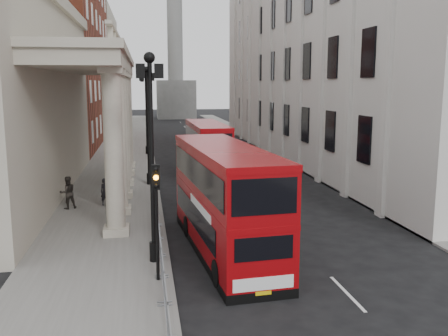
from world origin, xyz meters
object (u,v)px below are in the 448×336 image
(pedestrian_b, at_px, (68,193))
(bus_near, at_px, (225,197))
(lamp_post_south, at_px, (151,144))
(lamp_post_north, at_px, (146,107))
(lamp_post_mid, at_px, (148,117))
(traffic_light, at_px, (156,201))
(monument_column, at_px, (175,42))
(bus_far, at_px, (207,149))
(pedestrian_a, at_px, (105,192))
(pedestrian_c, at_px, (117,174))

(pedestrian_b, bearing_deg, bus_near, 108.27)
(lamp_post_south, bearing_deg, lamp_post_north, 90.00)
(lamp_post_mid, relative_size, lamp_post_north, 1.00)
(traffic_light, xyz_separation_m, pedestrian_b, (-4.81, 11.53, -2.04))
(monument_column, height_order, bus_near, monument_column)
(monument_column, height_order, bus_far, monument_column)
(monument_column, distance_m, traffic_light, 91.17)
(lamp_post_north, xyz_separation_m, pedestrian_a, (-2.65, -21.91, -3.99))
(bus_near, relative_size, pedestrian_a, 6.79)
(monument_column, xyz_separation_m, bus_far, (-2.03, -69.15, -13.77))
(pedestrian_a, bearing_deg, lamp_post_mid, 42.13)
(bus_far, relative_size, pedestrian_c, 5.19)
(lamp_post_north, bearing_deg, traffic_light, -89.83)
(bus_near, height_order, pedestrian_b, bus_near)
(monument_column, bearing_deg, lamp_post_north, -96.72)
(pedestrian_c, bearing_deg, bus_far, 62.60)
(lamp_post_south, distance_m, bus_far, 19.59)
(lamp_post_mid, bearing_deg, bus_near, -78.38)
(lamp_post_north, xyz_separation_m, traffic_light, (0.10, -34.02, -1.80))
(bus_near, bearing_deg, lamp_post_south, -165.77)
(traffic_light, relative_size, pedestrian_b, 2.27)
(lamp_post_mid, distance_m, bus_near, 15.45)
(monument_column, relative_size, lamp_post_north, 6.51)
(lamp_post_north, distance_m, pedestrian_c, 17.50)
(bus_near, bearing_deg, traffic_light, -138.86)
(lamp_post_north, xyz_separation_m, bus_far, (4.57, -13.15, -2.69))
(pedestrian_b, bearing_deg, pedestrian_c, -138.39)
(lamp_post_south, bearing_deg, pedestrian_b, 116.34)
(pedestrian_b, bearing_deg, pedestrian_a, 171.16)
(lamp_post_mid, height_order, pedestrian_c, lamp_post_mid)
(pedestrian_a, relative_size, pedestrian_c, 0.84)
(lamp_post_south, bearing_deg, bus_near, 19.20)
(monument_column, xyz_separation_m, bus_near, (-3.53, -86.93, -13.57))
(monument_column, bearing_deg, bus_near, -92.32)
(bus_far, xyz_separation_m, pedestrian_a, (-7.22, -8.76, -1.30))
(monument_column, distance_m, pedestrian_c, 74.96)
(bus_far, bearing_deg, monument_column, 87.14)
(lamp_post_north, height_order, bus_near, lamp_post_north)
(lamp_post_south, height_order, pedestrian_b, lamp_post_south)
(lamp_post_north, distance_m, pedestrian_a, 22.43)
(lamp_post_south, height_order, bus_far, lamp_post_south)
(lamp_post_south, height_order, pedestrian_c, lamp_post_south)
(monument_column, bearing_deg, lamp_post_south, -94.29)
(lamp_post_mid, height_order, traffic_light, lamp_post_mid)
(bus_near, distance_m, pedestrian_a, 10.78)
(lamp_post_mid, xyz_separation_m, traffic_light, (0.10, -18.02, -1.80))
(lamp_post_mid, bearing_deg, lamp_post_north, 90.00)
(lamp_post_south, relative_size, bus_far, 0.84)
(monument_column, relative_size, bus_near, 4.98)
(bus_near, height_order, pedestrian_a, bus_near)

